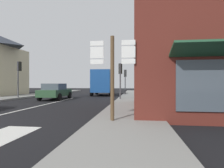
{
  "coord_description": "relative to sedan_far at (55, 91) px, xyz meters",
  "views": [
    {
      "loc": [
        6.29,
        -5.73,
        1.48
      ],
      "look_at": [
        3.75,
        13.79,
        1.42
      ],
      "focal_mm": 29.56,
      "sensor_mm": 36.0,
      "label": 1
    }
  ],
  "objects": [
    {
      "name": "sidewalk_right",
      "position": [
        7.09,
        -2.4,
        -0.69
      ],
      "size": [
        2.73,
        44.0,
        0.14
      ],
      "primitive_type": "cube",
      "color": "gray",
      "rests_on": "ground"
    },
    {
      "name": "lane_turn_arrow",
      "position": [
        3.63,
        -11.4,
        -0.75
      ],
      "size": [
        1.2,
        2.2,
        0.01
      ],
      "primitive_type": "cube",
      "color": "silver",
      "rests_on": "ground"
    },
    {
      "name": "ground_plane",
      "position": [
        1.08,
        -0.4,
        -0.76
      ],
      "size": [
        80.0,
        80.0,
        0.0
      ],
      "primitive_type": "plane",
      "color": "black"
    },
    {
      "name": "traffic_light_far_right",
      "position": [
        6.02,
        7.27,
        1.62
      ],
      "size": [
        0.3,
        0.49,
        3.21
      ],
      "color": "#47474C",
      "rests_on": "ground"
    },
    {
      "name": "route_sign_post",
      "position": [
        6.52,
        -9.49,
        1.15
      ],
      "size": [
        1.66,
        0.14,
        3.2
      ],
      "color": "brown",
      "rests_on": "ground"
    },
    {
      "name": "traffic_light_near_left",
      "position": [
        -3.87,
        0.39,
        1.9
      ],
      "size": [
        0.3,
        0.49,
        3.59
      ],
      "color": "#47474C",
      "rests_on": "ground"
    },
    {
      "name": "sedan_far",
      "position": [
        0.0,
        0.0,
        0.0
      ],
      "size": [
        2.1,
        4.27,
        1.47
      ],
      "color": "#2D5133",
      "rests_on": "ground"
    },
    {
      "name": "delivery_truck",
      "position": [
        3.33,
        6.21,
        0.89
      ],
      "size": [
        2.63,
        5.07,
        3.05
      ],
      "color": "#19478C",
      "rests_on": "ground"
    },
    {
      "name": "lane_centre_stripe",
      "position": [
        1.08,
        -4.4,
        -0.75
      ],
      "size": [
        0.16,
        12.0,
        0.01
      ],
      "primitive_type": "cube",
      "color": "silver",
      "rests_on": "ground"
    },
    {
      "name": "traffic_light_near_right",
      "position": [
        6.02,
        -0.13,
        1.62
      ],
      "size": [
        0.3,
        0.49,
        3.21
      ],
      "color": "#47474C",
      "rests_on": "ground"
    }
  ]
}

